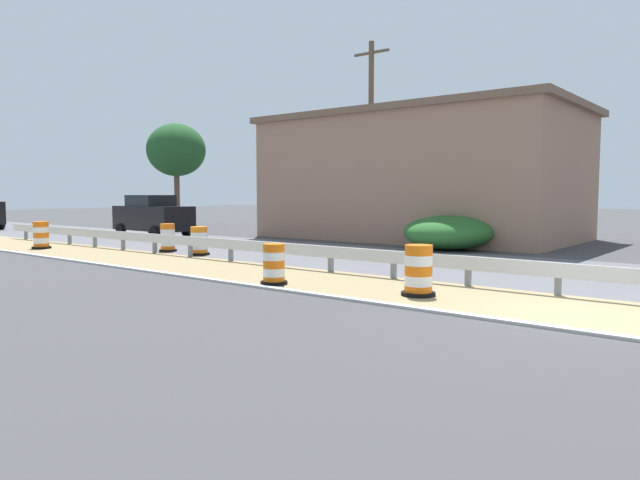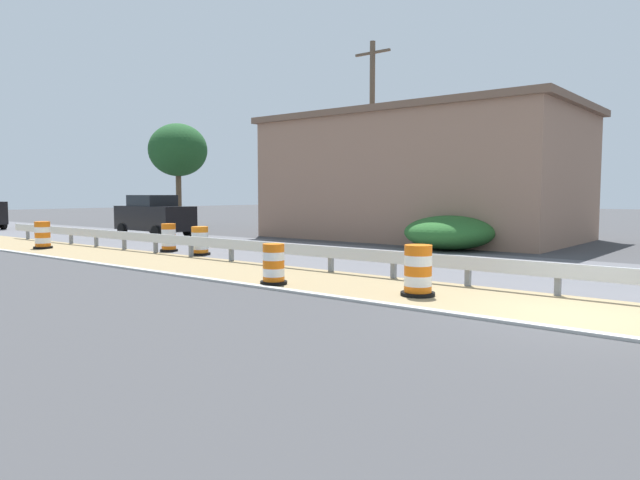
% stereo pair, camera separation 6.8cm
% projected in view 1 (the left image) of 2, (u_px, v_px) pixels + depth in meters
% --- Properties ---
extents(ground_plane, '(160.00, 160.00, 0.00)m').
position_uv_depth(ground_plane, '(583.00, 317.00, 10.24)').
color(ground_plane, '#3D3D3F').
extents(median_dirt_strip, '(3.32, 120.00, 0.01)m').
position_uv_depth(median_dirt_strip, '(590.00, 312.00, 10.60)').
color(median_dirt_strip, '#8E7A56').
rests_on(median_dirt_strip, ground).
extents(curb_near_edge, '(0.20, 120.00, 0.11)m').
position_uv_depth(curb_near_edge, '(560.00, 330.00, 9.23)').
color(curb_near_edge, '#ADADA8').
rests_on(curb_near_edge, ground).
extents(guardrail_median, '(0.18, 46.97, 0.71)m').
position_uv_depth(guardrail_median, '(467.00, 264.00, 13.57)').
color(guardrail_median, silver).
rests_on(guardrail_median, ground).
extents(traffic_barrel_nearest, '(0.73, 0.73, 1.09)m').
position_uv_depth(traffic_barrel_nearest, '(419.00, 273.00, 12.32)').
color(traffic_barrel_nearest, orange).
rests_on(traffic_barrel_nearest, ground).
extents(traffic_barrel_close, '(0.65, 0.65, 0.98)m').
position_uv_depth(traffic_barrel_close, '(274.00, 266.00, 13.87)').
color(traffic_barrel_close, orange).
rests_on(traffic_barrel_close, ground).
extents(traffic_barrel_mid, '(0.66, 0.66, 1.05)m').
position_uv_depth(traffic_barrel_mid, '(168.00, 239.00, 21.77)').
color(traffic_barrel_mid, orange).
rests_on(traffic_barrel_mid, ground).
extents(traffic_barrel_far, '(0.73, 0.73, 1.01)m').
position_uv_depth(traffic_barrel_far, '(199.00, 242.00, 20.54)').
color(traffic_barrel_far, orange).
rests_on(traffic_barrel_far, ground).
extents(traffic_barrel_farther, '(0.72, 0.72, 1.07)m').
position_uv_depth(traffic_barrel_farther, '(41.00, 236.00, 22.93)').
color(traffic_barrel_farther, orange).
rests_on(traffic_barrel_farther, ground).
extents(car_mid_far_lane, '(2.20, 4.75, 2.10)m').
position_uv_depth(car_mid_far_lane, '(153.00, 216.00, 29.59)').
color(car_mid_far_lane, black).
rests_on(car_mid_far_lane, ground).
extents(roadside_shop_near, '(8.61, 14.78, 6.00)m').
position_uv_depth(roadside_shop_near, '(421.00, 176.00, 28.27)').
color(roadside_shop_near, '#93705B').
rests_on(roadside_shop_near, ground).
extents(utility_pole_near, '(0.24, 1.80, 8.91)m').
position_uv_depth(utility_pole_near, '(371.00, 139.00, 26.03)').
color(utility_pole_near, brown).
rests_on(utility_pole_near, ground).
extents(bush_roadside, '(3.47, 3.47, 1.32)m').
position_uv_depth(bush_roadside, '(448.00, 233.00, 22.56)').
color(bush_roadside, '#286028').
rests_on(bush_roadside, ground).
extents(tree_roadside, '(3.81, 3.81, 6.75)m').
position_uv_depth(tree_roadside, '(176.00, 150.00, 37.93)').
color(tree_roadside, brown).
rests_on(tree_roadside, ground).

